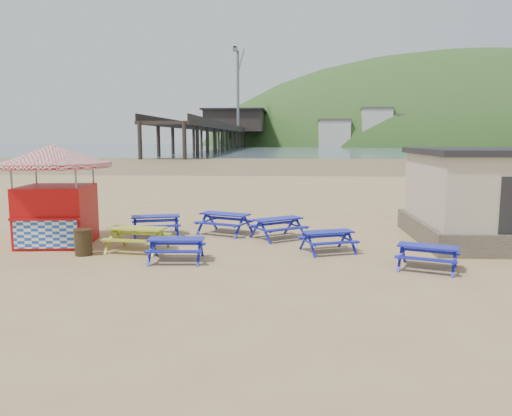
# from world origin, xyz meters

# --- Properties ---
(ground) EXTENTS (400.00, 400.00, 0.00)m
(ground) POSITION_xyz_m (0.00, 0.00, 0.00)
(ground) COLOR tan
(ground) RESTS_ON ground
(wet_sand) EXTENTS (400.00, 400.00, 0.00)m
(wet_sand) POSITION_xyz_m (0.00, 55.00, 0.00)
(wet_sand) COLOR olive
(wet_sand) RESTS_ON ground
(sea) EXTENTS (400.00, 400.00, 0.00)m
(sea) POSITION_xyz_m (0.00, 170.00, 0.01)
(sea) COLOR #475865
(sea) RESTS_ON ground
(picnic_table_blue_a) EXTENTS (2.02, 1.79, 0.72)m
(picnic_table_blue_a) POSITION_xyz_m (-2.36, 1.30, 0.36)
(picnic_table_blue_a) COLOR #0D0BA2
(picnic_table_blue_a) RESTS_ON ground
(picnic_table_blue_b) EXTENTS (2.23, 2.04, 0.76)m
(picnic_table_blue_b) POSITION_xyz_m (0.11, 1.75, 0.38)
(picnic_table_blue_b) COLOR #0D0BA2
(picnic_table_blue_b) RESTS_ON ground
(picnic_table_blue_c) EXTENTS (2.19, 2.11, 0.72)m
(picnic_table_blue_c) POSITION_xyz_m (2.08, 0.98, 0.36)
(picnic_table_blue_c) COLOR #0D0BA2
(picnic_table_blue_c) RESTS_ON ground
(picnic_table_blue_d) EXTENTS (1.65, 1.36, 0.66)m
(picnic_table_blue_d) POSITION_xyz_m (-0.78, -2.45, 0.33)
(picnic_table_blue_d) COLOR #0D0BA2
(picnic_table_blue_d) RESTS_ON ground
(picnic_table_blue_e) EXTENTS (1.90, 1.73, 0.65)m
(picnic_table_blue_e) POSITION_xyz_m (6.15, -2.95, 0.33)
(picnic_table_blue_e) COLOR #0D0BA2
(picnic_table_blue_e) RESTS_ON ground
(picnic_table_blue_f) EXTENTS (1.89, 1.71, 0.65)m
(picnic_table_blue_f) POSITION_xyz_m (3.64, -1.03, 0.33)
(picnic_table_blue_f) COLOR #0D0BA2
(picnic_table_blue_f) RESTS_ON ground
(picnic_table_yellow) EXTENTS (1.94, 1.65, 0.74)m
(picnic_table_yellow) POSITION_xyz_m (-2.28, -1.23, 0.37)
(picnic_table_yellow) COLOR #86AD24
(picnic_table_yellow) RESTS_ON ground
(ice_cream_kiosk) EXTENTS (4.08, 4.08, 3.31)m
(ice_cream_kiosk) POSITION_xyz_m (-5.21, -0.42, 2.08)
(ice_cream_kiosk) COLOR #AD0A0B
(ice_cream_kiosk) RESTS_ON ground
(litter_bin) EXTENTS (0.54, 0.54, 0.79)m
(litter_bin) POSITION_xyz_m (-3.73, -1.91, 0.40)
(litter_bin) COLOR #362C16
(litter_bin) RESTS_ON ground
(pier) EXTENTS (24.00, 220.00, 39.29)m
(pier) POSITION_xyz_m (-17.99, 178.23, 5.46)
(pier) COLOR black
(pier) RESTS_ON ground
(headland_town) EXTENTS (264.00, 144.00, 108.00)m
(headland_town) POSITION_xyz_m (90.00, 229.68, -9.91)
(headland_town) COLOR #2D4C1E
(headland_town) RESTS_ON ground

